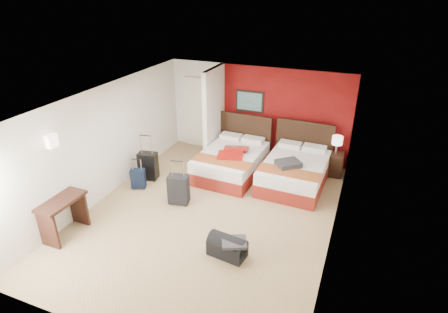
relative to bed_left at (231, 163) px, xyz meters
The scene contains 17 objects.
ground 1.91m from the bed_left, 83.19° to the right, with size 6.50×6.50×0.00m, color tan.
room_walls 1.58m from the bed_left, 158.84° to the right, with size 5.02×6.52×2.50m.
red_accent_panel 1.92m from the bed_left, 54.27° to the left, with size 3.50×0.04×2.50m, color maroon.
partition_wall 1.43m from the bed_left, 136.59° to the left, with size 0.12×1.20×2.50m, color silver.
entry_door 2.14m from the bed_left, 139.05° to the left, with size 0.82×0.06×2.05m, color silver.
bed_left is the anchor object (origin of this frame).
bed_right 1.61m from the bed_left, ahead, with size 1.42×2.03×0.61m, color silver.
red_suitcase_open 0.38m from the bed_left, 45.00° to the right, with size 0.60×0.83×0.10m, color #9D130D.
jacket_bundle 1.57m from the bed_left, ahead, with size 0.53×0.42×0.13m, color #343439.
nightstand 2.60m from the bed_left, 20.61° to the left, with size 0.42×0.42×0.59m, color black.
table_lamp 2.65m from the bed_left, 20.61° to the left, with size 0.26×0.26×0.46m, color silver.
suitcase_black 2.07m from the bed_left, 150.14° to the right, with size 0.45×0.28×0.67m, color black.
suitcase_charcoal 1.83m from the bed_left, 107.92° to the right, with size 0.44×0.27×0.65m, color black.
suitcase_navy 2.33m from the bed_left, 139.53° to the right, with size 0.33×0.20×0.46m, color black.
duffel_bag 3.14m from the bed_left, 70.26° to the right, with size 0.68×0.36×0.34m, color black.
jacket_draped 3.24m from the bed_left, 68.05° to the right, with size 0.43×0.36×0.06m, color #35363A.
desk 4.11m from the bed_left, 120.16° to the right, with size 0.47×0.94×0.79m, color black.
Camera 1 is at (2.75, -5.98, 4.49)m, focal length 29.66 mm.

